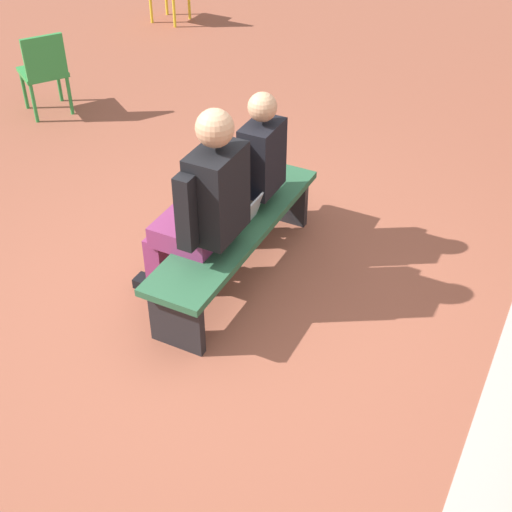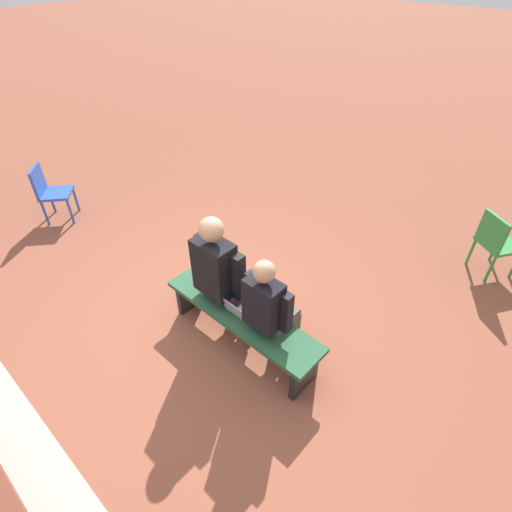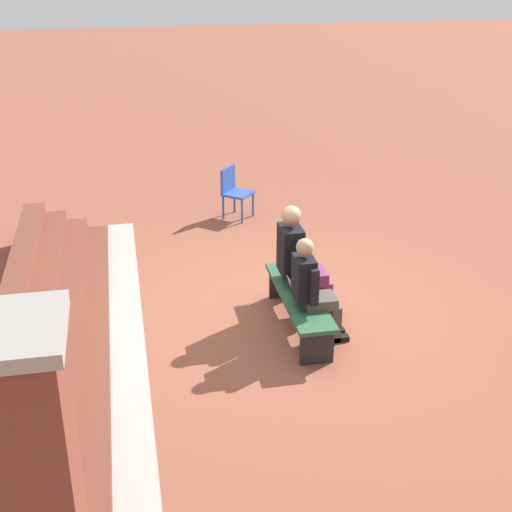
{
  "view_description": "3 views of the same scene",
  "coord_description": "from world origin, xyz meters",
  "px_view_note": "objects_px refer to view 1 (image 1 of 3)",
  "views": [
    {
      "loc": [
        3.15,
        1.8,
        3.22
      ],
      "look_at": [
        0.08,
        0.25,
        0.61
      ],
      "focal_mm": 50.0,
      "sensor_mm": 36.0,
      "label": 1
    },
    {
      "loc": [
        -2.34,
        1.8,
        3.34
      ],
      "look_at": [
        -0.28,
        -0.45,
        0.93
      ],
      "focal_mm": 28.0,
      "sensor_mm": 36.0,
      "label": 2
    },
    {
      "loc": [
        -7.59,
        1.8,
        4.33
      ],
      "look_at": [
        -0.03,
        0.32,
        0.82
      ],
      "focal_mm": 50.0,
      "sensor_mm": 36.0,
      "label": 3
    }
  ],
  "objects_px": {
    "person_adult": "(202,206)",
    "plastic_chair_far_right": "(44,69)",
    "laptop": "(238,217)",
    "bench": "(236,235)",
    "person_student": "(249,170)"
  },
  "relations": [
    {
      "from": "person_adult",
      "to": "plastic_chair_far_right",
      "type": "relative_size",
      "value": 1.72
    },
    {
      "from": "laptop",
      "to": "plastic_chair_far_right",
      "type": "distance_m",
      "value": 3.27
    },
    {
      "from": "laptop",
      "to": "bench",
      "type": "bearing_deg",
      "value": -41.7
    },
    {
      "from": "person_student",
      "to": "laptop",
      "type": "bearing_deg",
      "value": 13.94
    },
    {
      "from": "plastic_chair_far_right",
      "to": "person_student",
      "type": "bearing_deg",
      "value": 67.96
    },
    {
      "from": "person_adult",
      "to": "laptop",
      "type": "relative_size",
      "value": 4.5
    },
    {
      "from": "laptop",
      "to": "plastic_chair_far_right",
      "type": "xyz_separation_m",
      "value": [
        -1.46,
        -2.93,
        -0.02
      ]
    },
    {
      "from": "laptop",
      "to": "person_adult",
      "type": "bearing_deg",
      "value": -14.84
    },
    {
      "from": "bench",
      "to": "person_adult",
      "type": "xyz_separation_m",
      "value": [
        0.31,
        -0.07,
        0.4
      ]
    },
    {
      "from": "bench",
      "to": "laptop",
      "type": "relative_size",
      "value": 5.62
    },
    {
      "from": "bench",
      "to": "plastic_chair_far_right",
      "type": "bearing_deg",
      "value": -116.84
    },
    {
      "from": "laptop",
      "to": "plastic_chair_far_right",
      "type": "relative_size",
      "value": 0.38
    },
    {
      "from": "laptop",
      "to": "person_student",
      "type": "bearing_deg",
      "value": -166.06
    },
    {
      "from": "person_student",
      "to": "person_adult",
      "type": "relative_size",
      "value": 0.9
    },
    {
      "from": "person_student",
      "to": "person_adult",
      "type": "height_order",
      "value": "person_adult"
    }
  ]
}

